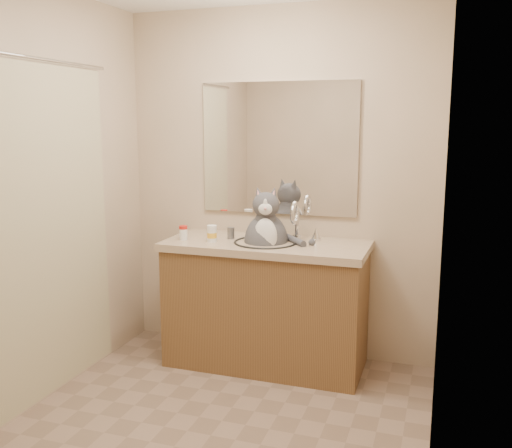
# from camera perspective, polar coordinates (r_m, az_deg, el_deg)

# --- Properties ---
(room) EXTENTS (2.22, 2.52, 2.42)m
(room) POSITION_cam_1_polar(r_m,az_deg,el_deg) (2.81, -4.88, 1.30)
(room) COLOR #8A715F
(room) RESTS_ON ground
(vanity) EXTENTS (1.34, 0.59, 1.12)m
(vanity) POSITION_cam_1_polar(r_m,az_deg,el_deg) (3.86, 1.02, -7.72)
(vanity) COLOR brown
(vanity) RESTS_ON ground
(mirror) EXTENTS (1.10, 0.02, 0.90)m
(mirror) POSITION_cam_1_polar(r_m,az_deg,el_deg) (3.94, 2.25, 7.54)
(mirror) COLOR white
(mirror) RESTS_ON room
(shower_curtain) EXTENTS (0.02, 1.30, 1.93)m
(shower_curtain) POSITION_cam_1_polar(r_m,az_deg,el_deg) (3.46, -20.33, -0.45)
(shower_curtain) COLOR beige
(shower_curtain) RESTS_ON ground
(cat) EXTENTS (0.47, 0.38, 0.58)m
(cat) POSITION_cam_1_polar(r_m,az_deg,el_deg) (3.76, 1.04, -1.39)
(cat) COLOR #4A4A4F
(cat) RESTS_ON vanity
(pill_bottle_redcap) EXTENTS (0.07, 0.07, 0.10)m
(pill_bottle_redcap) POSITION_cam_1_polar(r_m,az_deg,el_deg) (3.85, -7.28, -0.87)
(pill_bottle_redcap) COLOR white
(pill_bottle_redcap) RESTS_ON vanity
(pill_bottle_orange) EXTENTS (0.06, 0.06, 0.11)m
(pill_bottle_orange) POSITION_cam_1_polar(r_m,az_deg,el_deg) (3.77, -4.43, -0.99)
(pill_bottle_orange) COLOR white
(pill_bottle_orange) RESTS_ON vanity
(grey_canister) EXTENTS (0.06, 0.06, 0.08)m
(grey_canister) POSITION_cam_1_polar(r_m,az_deg,el_deg) (3.86, -2.53, -0.91)
(grey_canister) COLOR slate
(grey_canister) RESTS_ON vanity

